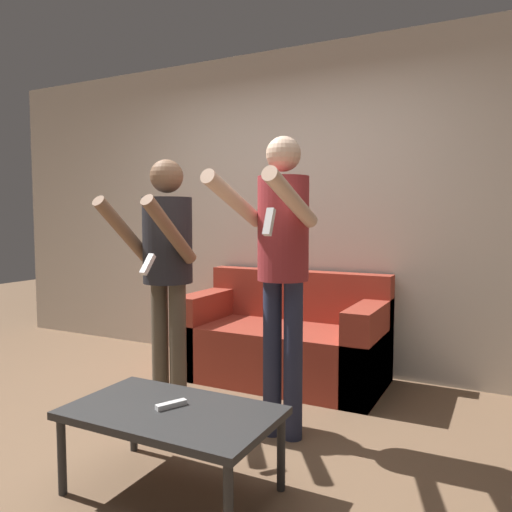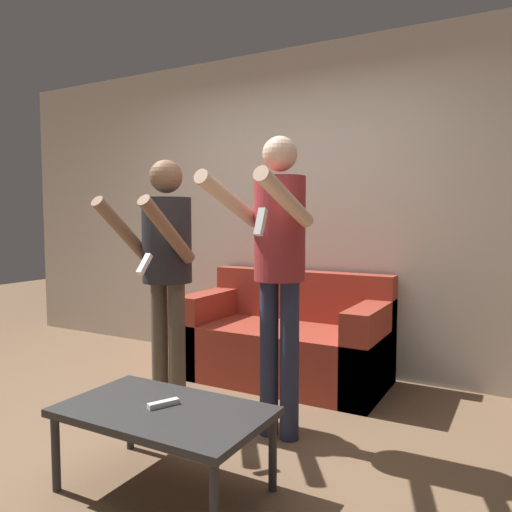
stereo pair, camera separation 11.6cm
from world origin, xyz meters
TOP-DOWN VIEW (x-y plane):
  - ground_plane at (0.00, 0.00)m, footprint 14.00×14.00m
  - wall_back at (0.00, 1.85)m, footprint 6.40×0.06m
  - couch at (0.12, 1.43)m, footprint 1.56×0.78m
  - person_standing_left at (-0.29, 0.46)m, footprint 0.44×0.63m
  - person_standing_right at (0.52, 0.45)m, footprint 0.41×0.72m
  - coffee_table at (0.31, -0.30)m, footprint 0.97×0.57m
  - remote_on_table at (0.29, -0.28)m, footprint 0.10×0.15m

SIDE VIEW (x-z plane):
  - ground_plane at x=0.00m, z-range 0.00..0.00m
  - couch at x=0.12m, z-range -0.12..0.72m
  - coffee_table at x=0.31m, z-range 0.16..0.56m
  - remote_on_table at x=0.29m, z-range 0.40..0.42m
  - person_standing_left at x=-0.29m, z-range 0.20..1.85m
  - person_standing_right at x=0.52m, z-range 0.21..1.95m
  - wall_back at x=0.00m, z-range 0.00..2.70m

